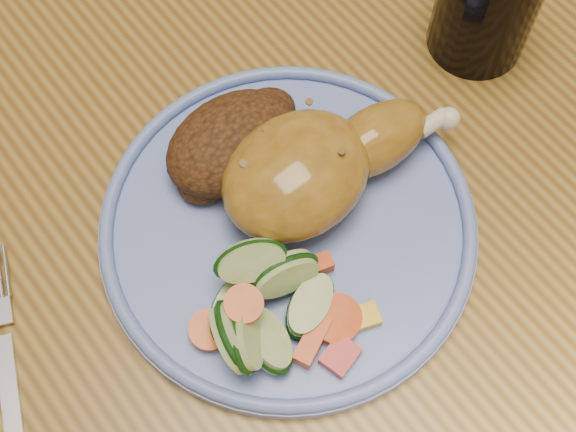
{
  "coord_description": "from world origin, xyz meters",
  "views": [
    {
      "loc": [
        -0.23,
        -0.23,
        1.28
      ],
      "look_at": [
        -0.09,
        -0.05,
        0.78
      ],
      "focal_mm": 50.0,
      "sensor_mm": 36.0,
      "label": 1
    }
  ],
  "objects": [
    {
      "name": "plate",
      "position": [
        -0.09,
        -0.05,
        0.76
      ],
      "size": [
        0.27,
        0.27,
        0.01
      ],
      "primitive_type": "cylinder",
      "color": "#6279C8",
      "rests_on": "dining_table"
    },
    {
      "name": "dining_table",
      "position": [
        0.0,
        0.0,
        0.67
      ],
      "size": [
        0.9,
        1.4,
        0.75
      ],
      "color": "olive",
      "rests_on": "ground"
    },
    {
      "name": "plate_rim",
      "position": [
        -0.09,
        -0.05,
        0.77
      ],
      "size": [
        0.27,
        0.27,
        0.01
      ],
      "primitive_type": "torus",
      "color": "#6279C8",
      "rests_on": "plate"
    },
    {
      "name": "fork",
      "position": [
        -0.3,
        -0.02,
        0.75
      ],
      "size": [
        0.07,
        0.15,
        0.0
      ],
      "color": "silver",
      "rests_on": "dining_table"
    },
    {
      "name": "rice_pilaf",
      "position": [
        -0.08,
        0.02,
        0.78
      ],
      "size": [
        0.11,
        0.08,
        0.05
      ],
      "color": "#452711",
      "rests_on": "plate"
    },
    {
      "name": "chicken_leg",
      "position": [
        -0.05,
        -0.04,
        0.79
      ],
      "size": [
        0.18,
        0.1,
        0.06
      ],
      "color": "#A57322",
      "rests_on": "plate"
    },
    {
      "name": "ground",
      "position": [
        0.0,
        0.0,
        0.0
      ],
      "size": [
        4.0,
        4.0,
        0.0
      ],
      "primitive_type": "plane",
      "color": "brown",
      "rests_on": "ground"
    },
    {
      "name": "vegetable_pile",
      "position": [
        -0.14,
        -0.1,
        0.78
      ],
      "size": [
        0.11,
        0.12,
        0.06
      ],
      "color": "#A50A05",
      "rests_on": "plate"
    }
  ]
}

